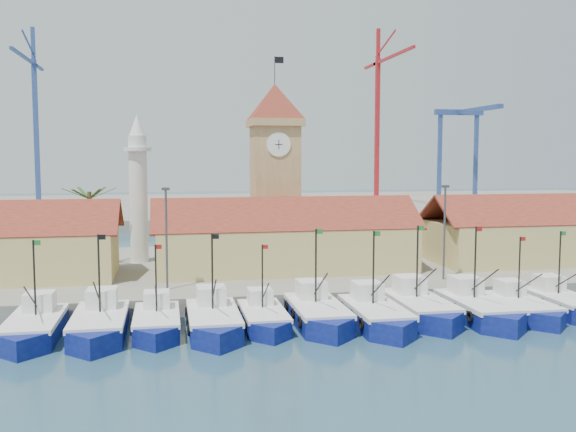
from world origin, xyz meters
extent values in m
plane|color=#204356|center=(0.00, 0.00, 0.00)|extent=(400.00, 400.00, 0.00)
cube|color=gray|center=(0.00, 24.00, 0.75)|extent=(140.00, 32.00, 1.50)
cube|color=gray|center=(0.00, 110.00, 1.00)|extent=(240.00, 80.00, 2.00)
cube|color=#0C125E|center=(-21.52, 3.61, 0.51)|extent=(3.58, 8.10, 1.84)
cube|color=#0C125E|center=(-21.52, -0.44, 0.51)|extent=(3.58, 3.58, 1.84)
cube|color=silver|center=(-21.52, 3.61, 1.43)|extent=(3.65, 8.33, 0.36)
cube|color=silver|center=(-21.52, 5.64, 2.25)|extent=(2.15, 2.25, 1.43)
cylinder|color=black|center=(-21.52, 4.12, 4.30)|extent=(0.14, 0.14, 5.73)
cube|color=#197226|center=(-21.26, 4.12, 6.96)|extent=(0.51, 0.02, 0.36)
cube|color=#0C125E|center=(-16.94, 3.38, 0.54)|extent=(3.75, 8.48, 1.93)
cube|color=#0C125E|center=(-16.94, -0.87, 0.54)|extent=(3.75, 3.75, 1.93)
cube|color=silver|center=(-16.94, 3.38, 1.50)|extent=(3.82, 8.72, 0.37)
cube|color=silver|center=(-16.94, 5.50, 2.36)|extent=(2.25, 2.36, 1.50)
cylinder|color=black|center=(-16.94, 3.91, 4.50)|extent=(0.15, 0.15, 6.00)
cube|color=black|center=(-16.67, 3.91, 7.28)|extent=(0.54, 0.02, 0.37)
cube|color=#0C125E|center=(-12.82, 3.61, 0.47)|extent=(3.31, 7.49, 1.70)
cube|color=#0C125E|center=(-12.82, -0.13, 0.47)|extent=(3.31, 3.31, 1.70)
cube|color=silver|center=(-12.82, 3.61, 1.32)|extent=(3.37, 7.69, 0.33)
cube|color=silver|center=(-12.82, 5.48, 2.08)|extent=(1.98, 2.08, 1.32)
cylinder|color=black|center=(-12.82, 4.09, 3.97)|extent=(0.13, 0.13, 5.29)
cube|color=#A5140F|center=(-12.58, 4.09, 6.43)|extent=(0.47, 0.02, 0.33)
cube|color=#0C125E|center=(-8.62, 2.94, 0.53)|extent=(3.70, 8.37, 1.90)
cube|color=#0C125E|center=(-8.62, -1.25, 0.53)|extent=(3.70, 3.70, 1.90)
cube|color=silver|center=(-8.62, 2.94, 1.48)|extent=(3.77, 8.60, 0.37)
cube|color=silver|center=(-8.62, 5.03, 2.33)|extent=(2.22, 2.33, 1.48)
cylinder|color=black|center=(-8.62, 3.46, 4.44)|extent=(0.15, 0.15, 5.92)
cube|color=black|center=(-8.35, 3.46, 7.19)|extent=(0.53, 0.02, 0.37)
cube|color=#0C125E|center=(-4.70, 3.60, 0.46)|extent=(3.20, 7.24, 1.65)
cube|color=#0C125E|center=(-4.70, -0.03, 0.46)|extent=(3.20, 3.20, 1.65)
cube|color=silver|center=(-4.70, 3.60, 1.28)|extent=(3.27, 7.45, 0.32)
cube|color=silver|center=(-4.70, 5.41, 2.01)|extent=(1.92, 2.01, 1.28)
cylinder|color=black|center=(-4.70, 4.05, 3.84)|extent=(0.13, 0.13, 5.12)
cube|color=#A5140F|center=(-4.47, 4.05, 6.22)|extent=(0.46, 0.02, 0.32)
cube|color=#0C125E|center=(-0.41, 3.55, 0.54)|extent=(3.77, 8.53, 1.94)
cube|color=#0C125E|center=(-0.41, -0.71, 0.54)|extent=(3.77, 3.77, 1.94)
cube|color=silver|center=(-0.41, 3.55, 1.51)|extent=(3.84, 8.77, 0.38)
cube|color=silver|center=(-0.41, 5.68, 2.37)|extent=(2.26, 2.37, 1.51)
cylinder|color=black|center=(-0.41, 4.09, 4.52)|extent=(0.15, 0.15, 6.03)
cube|color=#197226|center=(-0.14, 4.09, 7.32)|extent=(0.54, 0.02, 0.38)
cube|color=#0C125E|center=(3.94, 2.33, 0.53)|extent=(3.71, 8.39, 1.91)
cube|color=#0C125E|center=(3.94, -1.86, 0.53)|extent=(3.71, 3.71, 1.91)
cube|color=silver|center=(3.94, 2.33, 1.48)|extent=(3.78, 8.62, 0.37)
cube|color=silver|center=(3.94, 4.43, 2.33)|extent=(2.22, 2.33, 1.48)
cylinder|color=black|center=(3.94, 2.86, 4.45)|extent=(0.15, 0.15, 5.93)
cube|color=#197226|center=(4.21, 2.86, 7.20)|extent=(0.53, 0.02, 0.37)
cube|color=#0C125E|center=(8.16, 3.74, 0.54)|extent=(3.80, 8.61, 1.96)
cube|color=#0C125E|center=(8.16, -0.56, 0.54)|extent=(3.80, 3.80, 1.96)
cube|color=silver|center=(8.16, 3.74, 1.52)|extent=(3.88, 8.85, 0.38)
cube|color=silver|center=(8.16, 5.89, 2.39)|extent=(2.28, 2.39, 1.52)
cylinder|color=black|center=(8.16, 4.29, 4.57)|extent=(0.15, 0.15, 6.09)
cube|color=#197226|center=(8.43, 4.29, 7.39)|extent=(0.54, 0.02, 0.38)
cube|color=#0C125E|center=(12.72, 2.67, 0.54)|extent=(3.78, 8.55, 1.94)
cube|color=#0C125E|center=(12.72, -1.61, 0.54)|extent=(3.78, 3.78, 1.94)
cube|color=silver|center=(12.72, 2.67, 1.51)|extent=(3.86, 8.79, 0.38)
cube|color=silver|center=(12.72, 4.80, 2.38)|extent=(2.27, 2.38, 1.51)
cylinder|color=black|center=(12.72, 3.21, 4.54)|extent=(0.15, 0.15, 6.05)
cube|color=#A5140F|center=(12.99, 3.21, 7.34)|extent=(0.54, 0.02, 0.38)
cube|color=#0C125E|center=(16.69, 2.75, 0.47)|extent=(3.31, 7.49, 1.70)
cube|color=#0C125E|center=(16.69, -0.99, 0.47)|extent=(3.31, 3.31, 1.70)
cube|color=silver|center=(16.69, 2.75, 1.32)|extent=(3.38, 7.70, 0.33)
cube|color=silver|center=(16.69, 4.63, 2.08)|extent=(1.99, 2.08, 1.32)
cylinder|color=black|center=(16.69, 3.23, 3.97)|extent=(0.13, 0.13, 5.30)
cube|color=#A5140F|center=(16.93, 3.23, 6.43)|extent=(0.47, 0.02, 0.33)
cube|color=#0C125E|center=(20.86, 3.47, 0.49)|extent=(3.45, 7.82, 1.78)
cube|color=silver|center=(20.86, 3.47, 1.38)|extent=(3.52, 8.03, 0.35)
cube|color=silver|center=(20.86, 5.42, 2.17)|extent=(2.07, 2.17, 1.38)
cylinder|color=black|center=(20.86, 3.96, 4.15)|extent=(0.14, 0.14, 5.53)
cube|color=#197226|center=(21.11, 3.96, 6.71)|extent=(0.49, 0.02, 0.35)
cube|color=tan|center=(0.00, 20.00, 3.75)|extent=(26.00, 10.00, 4.50)
cube|color=#9D3927|center=(0.00, 17.50, 7.50)|extent=(27.04, 5.13, 3.21)
cube|color=#9D3927|center=(0.00, 22.50, 7.50)|extent=(27.04, 5.13, 3.21)
cube|color=tan|center=(32.00, 20.00, 3.75)|extent=(30.00, 10.00, 4.50)
cube|color=#9D3927|center=(32.00, 22.50, 7.50)|extent=(31.20, 5.13, 3.21)
cube|color=tan|center=(0.00, 26.00, 9.00)|extent=(5.00, 5.00, 15.00)
cube|color=tan|center=(0.00, 26.00, 16.90)|extent=(5.80, 5.80, 0.80)
pyramid|color=#9D3927|center=(0.00, 26.00, 19.20)|extent=(5.80, 5.80, 4.00)
cylinder|color=white|center=(0.00, 23.45, 14.50)|extent=(2.60, 0.15, 2.60)
cube|color=black|center=(0.00, 23.37, 14.50)|extent=(0.08, 0.02, 1.00)
cube|color=black|center=(0.00, 23.37, 14.50)|extent=(0.80, 0.02, 0.08)
cylinder|color=#3F3F44|center=(0.00, 26.00, 22.70)|extent=(0.10, 0.10, 3.00)
cube|color=black|center=(0.50, 26.00, 23.80)|extent=(1.00, 0.03, 0.70)
cylinder|color=silver|center=(-15.00, 28.00, 8.50)|extent=(2.00, 2.00, 14.00)
cylinder|color=silver|center=(-15.00, 28.00, 14.00)|extent=(3.00, 3.00, 0.40)
cone|color=silver|center=(-15.00, 28.00, 16.60)|extent=(1.80, 1.80, 2.40)
cylinder|color=brown|center=(-20.00, 26.00, 5.50)|extent=(0.44, 0.44, 8.00)
cube|color=#26511B|center=(-18.60, 26.00, 9.30)|extent=(2.80, 0.35, 1.18)
cube|color=#26511B|center=(-19.30, 27.21, 9.30)|extent=(1.71, 2.60, 1.18)
cube|color=#26511B|center=(-20.70, 27.21, 9.30)|extent=(1.71, 2.60, 1.18)
cube|color=#26511B|center=(-21.40, 26.00, 9.30)|extent=(2.80, 0.35, 1.18)
cube|color=#26511B|center=(-20.70, 24.79, 9.30)|extent=(1.71, 2.60, 1.18)
cube|color=#26511B|center=(-19.30, 24.79, 9.30)|extent=(1.71, 2.60, 1.18)
cylinder|color=#3F3F44|center=(-12.00, 12.00, 6.00)|extent=(0.20, 0.20, 9.00)
cube|color=#3F3F44|center=(-12.00, 12.00, 10.40)|extent=(0.70, 0.25, 0.25)
cylinder|color=#3F3F44|center=(14.00, 12.00, 6.00)|extent=(0.20, 0.20, 9.00)
cube|color=#3F3F44|center=(14.00, 12.00, 10.40)|extent=(0.70, 0.25, 0.25)
cube|color=#2D4689|center=(-40.44, 108.00, 18.37)|extent=(1.00, 1.00, 32.74)
cube|color=#2D4689|center=(-40.44, 98.44, 33.74)|extent=(0.60, 23.90, 0.60)
cube|color=#2D4689|center=(-40.44, 113.00, 33.74)|extent=(0.60, 10.00, 0.60)
cube|color=#2D4689|center=(-40.44, 108.00, 38.24)|extent=(0.80, 0.80, 7.00)
cube|color=#B21B20|center=(38.47, 105.00, 19.34)|extent=(1.00, 1.00, 34.68)
cube|color=#B21B20|center=(38.47, 94.79, 35.68)|extent=(0.60, 25.53, 0.60)
cube|color=#B21B20|center=(38.47, 110.00, 35.68)|extent=(0.60, 10.00, 0.60)
cube|color=#B21B20|center=(38.47, 105.00, 40.18)|extent=(0.80, 0.80, 7.00)
cube|color=#2D4689|center=(57.00, 110.00, 13.00)|extent=(0.90, 0.90, 22.00)
cube|color=#2D4689|center=(67.00, 110.00, 13.00)|extent=(0.90, 0.90, 22.00)
cube|color=#2D4689|center=(62.00, 110.00, 24.50)|extent=(13.00, 1.40, 1.40)
cube|color=#2D4689|center=(62.00, 100.00, 24.50)|extent=(1.40, 22.00, 1.00)
camera|label=1|loc=(-11.91, -44.70, 13.20)|focal=40.00mm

